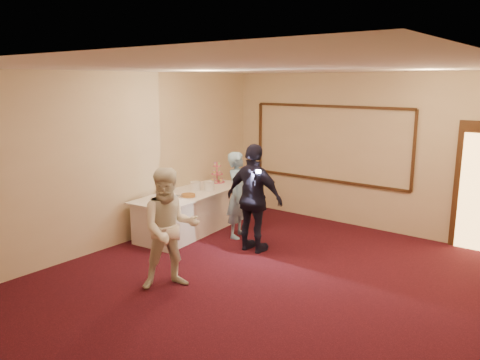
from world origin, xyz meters
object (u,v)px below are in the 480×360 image
(cupcake_stand, at_px, (217,174))
(plate_stack_b, at_px, (209,186))
(buffet_table, at_px, (192,211))
(woman, at_px, (170,229))
(guest, at_px, (254,199))
(plate_stack_a, at_px, (195,186))
(tart, at_px, (188,196))
(man, at_px, (238,195))
(pavlova_tray, at_px, (167,196))

(cupcake_stand, distance_m, plate_stack_b, 0.75)
(buffet_table, height_order, woman, woman)
(buffet_table, relative_size, guest, 1.43)
(buffet_table, height_order, guest, guest)
(plate_stack_a, distance_m, guest, 1.65)
(buffet_table, distance_m, cupcake_stand, 1.11)
(tart, height_order, guest, guest)
(plate_stack_a, xyz_separation_m, man, (0.95, 0.12, -0.06))
(pavlova_tray, height_order, plate_stack_b, pavlova_tray)
(plate_stack_b, bearing_deg, guest, -17.87)
(buffet_table, bearing_deg, plate_stack_b, 58.07)
(plate_stack_a, distance_m, man, 0.96)
(buffet_table, xyz_separation_m, man, (0.92, 0.26, 0.41))
(plate_stack_b, height_order, tart, plate_stack_b)
(tart, bearing_deg, woman, -52.79)
(guest, bearing_deg, plate_stack_a, -11.82)
(man, bearing_deg, plate_stack_b, 72.59)
(woman, bearing_deg, cupcake_stand, 64.82)
(cupcake_stand, bearing_deg, woman, -60.34)
(man, distance_m, guest, 0.80)
(tart, bearing_deg, plate_stack_a, 119.84)
(cupcake_stand, relative_size, tart, 1.57)
(plate_stack_b, bearing_deg, man, -2.66)
(man, bearing_deg, pavlova_tray, 128.32)
(pavlova_tray, distance_m, plate_stack_b, 1.07)
(pavlova_tray, relative_size, tart, 1.86)
(woman, relative_size, guest, 0.93)
(buffet_table, relative_size, tart, 8.74)
(cupcake_stand, distance_m, tart, 1.38)
(cupcake_stand, height_order, plate_stack_b, cupcake_stand)
(cupcake_stand, xyz_separation_m, woman, (1.69, -2.96, -0.09))
(buffet_table, distance_m, plate_stack_b, 0.59)
(pavlova_tray, bearing_deg, cupcake_stand, 100.42)
(man, xyz_separation_m, woman, (0.59, -2.28, 0.05))
(woman, xyz_separation_m, guest, (0.08, 1.85, 0.07))
(buffet_table, height_order, man, man)
(cupcake_stand, distance_m, woman, 3.41)
(pavlova_tray, distance_m, plate_stack_a, 0.93)
(guest, bearing_deg, buffet_table, -7.06)
(plate_stack_a, distance_m, plate_stack_b, 0.27)
(pavlova_tray, bearing_deg, tart, 75.57)
(buffet_table, xyz_separation_m, tart, (0.25, -0.35, 0.41))
(plate_stack_b, bearing_deg, buffet_table, -121.93)
(woman, bearing_deg, pavlova_tray, 83.08)
(guest, bearing_deg, woman, 86.13)
(woman, height_order, guest, guest)
(pavlova_tray, relative_size, plate_stack_a, 2.76)
(tart, xyz_separation_m, guest, (1.34, 0.19, 0.12))
(cupcake_stand, xyz_separation_m, plate_stack_b, (0.36, -0.65, -0.08))
(buffet_table, distance_m, man, 1.04)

